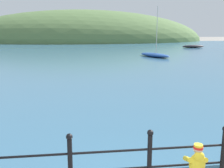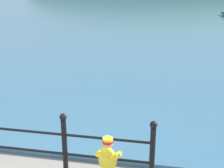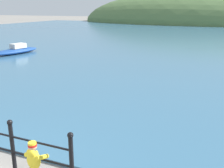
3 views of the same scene
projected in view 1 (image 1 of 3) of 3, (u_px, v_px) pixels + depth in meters
The scene contains 6 objects.
water at pixel (86, 52), 34.66m from camera, with size 80.00×60.00×0.10m, color #386684.
far_hillside at pixel (82, 41), 69.05m from camera, with size 63.45×34.90×15.96m.
iron_railing at pixel (111, 160), 4.86m from camera, with size 4.58×0.12×1.21m.
child_in_coat at pixel (197, 165), 4.78m from camera, with size 0.40×0.39×1.00m.
boat_mid_harbor at pixel (155, 55), 28.29m from camera, with size 3.08×4.60×5.30m.
boat_blue_hull at pixel (193, 46), 42.32m from camera, with size 3.72×1.44×0.47m.
Camera 1 is at (-0.96, -2.94, 3.03)m, focal length 42.00 mm.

